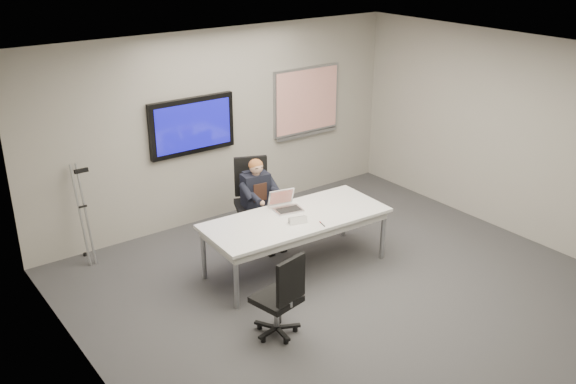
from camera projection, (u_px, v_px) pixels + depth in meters
floor at (355, 297)px, 7.63m from camera, size 6.00×6.00×0.02m
ceiling at (366, 62)px, 6.56m from camera, size 6.00×6.00×0.02m
wall_back at (221, 126)px, 9.33m from camera, size 6.00×0.02×2.80m
wall_left at (99, 266)px, 5.46m from camera, size 0.02×6.00×2.80m
wall_right at (524, 139)px, 8.74m from camera, size 0.02×6.00×2.80m
conference_table at (296, 223)px, 8.04m from camera, size 2.40×1.09×0.73m
tv_display at (192, 126)px, 8.98m from camera, size 1.30×0.09×0.80m
whiteboard at (307, 102)px, 10.11m from camera, size 1.25×0.08×1.10m
office_chair_far at (254, 214)px, 8.96m from camera, size 0.72×0.72×1.15m
office_chair_near at (279, 310)px, 6.81m from camera, size 0.55×0.55×0.99m
seated_person at (262, 212)px, 8.72m from camera, size 0.40×0.68×1.21m
crutch at (83, 213)px, 8.21m from camera, size 0.39×0.72×1.43m
laptop at (285, 204)px, 8.21m from camera, size 0.39×0.39×0.25m
name_tent at (298, 220)px, 7.82m from camera, size 0.23×0.12×0.09m
pen at (322, 224)px, 7.80m from camera, size 0.05×0.15×0.01m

